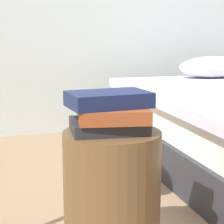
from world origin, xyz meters
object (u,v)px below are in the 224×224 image
side_table (112,197)px  book_rust (113,114)px  book_charcoal (108,126)px  book_navy (109,99)px

side_table → book_rust: size_ratio=2.03×
book_charcoal → book_rust: size_ratio=1.08×
book_rust → book_charcoal: bearing=124.7°
side_table → book_rust: 0.30m
book_navy → side_table: bearing=-31.1°
side_table → book_charcoal: bearing=134.6°
book_charcoal → book_navy: book_navy is taller
side_table → book_navy: (-0.01, 0.01, 0.35)m
side_table → book_rust: book_rust is taller
side_table → book_navy: 0.35m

